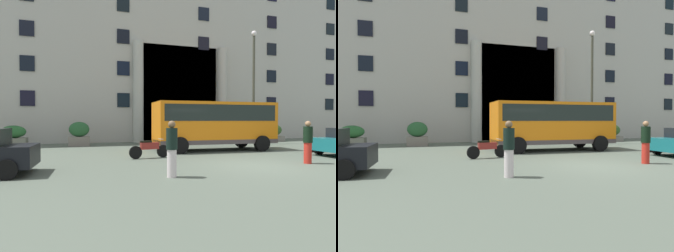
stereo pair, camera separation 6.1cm
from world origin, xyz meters
The scene contains 14 objects.
ground_plane centered at (0.00, 0.00, -0.06)m, with size 80.00×64.00×0.12m, color #505B4E.
office_building_facade centered at (0.00, 17.48, 7.66)m, with size 43.50×9.68×15.33m.
orange_minibus centered at (0.83, 5.50, 1.67)m, with size 7.10×2.75×2.81m.
bus_stop_sign centered at (5.91, 7.65, 1.51)m, with size 0.44×0.08×2.43m.
hedge_planter_east centered at (-0.64, 10.73, 0.74)m, with size 1.61×0.80×1.54m.
hedge_planter_entrance_left centered at (3.15, 10.89, 0.62)m, with size 1.56×0.75×1.28m.
hedge_planter_far_west centered at (8.50, 10.16, 0.70)m, with size 1.71×0.85×1.44m.
hedge_planter_west centered at (-10.89, 10.69, 0.69)m, with size 1.58×0.90×1.43m.
hedge_planter_entrance_right centered at (-6.83, 10.54, 0.80)m, with size 1.40×0.77×1.66m.
scooter_by_planter centered at (-3.61, 3.33, 0.46)m, with size 1.97×0.57×0.89m.
motorcycle_far_end centered at (6.23, 2.97, 0.46)m, with size 2.08×0.59×0.89m.
pedestrian_woman_dark_dress centered at (2.30, -0.12, 0.89)m, with size 0.36×0.36×1.76m.
pedestrian_child_trailing centered at (-3.88, -1.10, 0.90)m, with size 0.36×0.36×1.78m.
lamppost_plaza_centre centered at (5.73, 8.82, 4.87)m, with size 0.40×0.40×8.47m.
Camera 1 is at (-6.50, -9.38, 1.80)m, focal length 29.74 mm.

